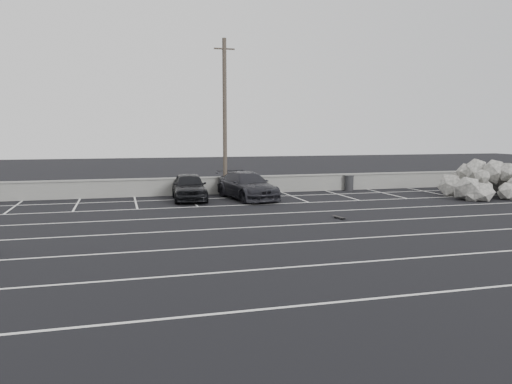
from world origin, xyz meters
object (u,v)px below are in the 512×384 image
object	(u,v)px
trash_bin	(349,183)
skateboard	(339,217)
car_left	(189,187)
car_right	(247,186)
utility_pole	(225,117)
riprap_pile	(487,186)

from	to	relation	value
trash_bin	skateboard	size ratio (longest dim) A/B	1.35
car_left	car_right	size ratio (longest dim) A/B	0.85
car_right	trash_bin	size ratio (longest dim) A/B	5.39
skateboard	utility_pole	bearing A→B (deg)	95.93
skateboard	car_left	bearing A→B (deg)	112.65
car_left	trash_bin	size ratio (longest dim) A/B	4.60
skateboard	trash_bin	bearing A→B (deg)	49.44
car_left	riprap_pile	xyz separation A→B (m)	(17.00, -3.10, -0.16)
trash_bin	car_left	bearing A→B (deg)	-169.67
car_left	riprap_pile	size ratio (longest dim) A/B	0.78
trash_bin	riprap_pile	bearing A→B (deg)	-38.43
utility_pole	car_left	bearing A→B (deg)	-146.98
utility_pole	trash_bin	size ratio (longest dim) A/B	9.47
riprap_pile	skateboard	world-z (taller)	riprap_pile
trash_bin	skateboard	world-z (taller)	trash_bin
car_right	skateboard	world-z (taller)	car_right
car_right	trash_bin	xyz separation A→B (m)	(7.42, 2.33, -0.27)
riprap_pile	skateboard	bearing A→B (deg)	-157.92
riprap_pile	skateboard	size ratio (longest dim) A/B	7.97
car_right	riprap_pile	bearing A→B (deg)	-21.27
car_left	riprap_pile	bearing A→B (deg)	-6.77
car_left	trash_bin	distance (m)	10.82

